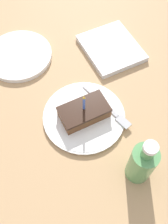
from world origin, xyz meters
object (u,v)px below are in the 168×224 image
(side_plate, at_px, (19,55))
(bottle, at_px, (142,163))
(marble_board, at_px, (111,48))
(cake_slice, at_px, (84,112))
(plate, at_px, (84,116))
(fork, at_px, (109,109))

(side_plate, bearing_deg, bottle, 15.53)
(marble_board, bearing_deg, cake_slice, -45.85)
(plate, relative_size, bottle, 1.39)
(cake_slice, xyz_separation_m, marble_board, (-0.20, 0.21, -0.02))
(side_plate, height_order, marble_board, marble_board)
(fork, height_order, side_plate, fork)
(bottle, bearing_deg, plate, -166.10)
(cake_slice, relative_size, fork, 0.73)
(plate, xyz_separation_m, marble_board, (-0.20, 0.21, 0.00))
(plate, relative_size, cake_slice, 1.74)
(bottle, bearing_deg, fork, 173.22)
(cake_slice, relative_size, marble_board, 0.70)
(fork, relative_size, bottle, 1.09)
(plate, bearing_deg, side_plate, -163.38)
(bottle, distance_m, side_plate, 0.55)
(bottle, relative_size, marble_board, 0.87)
(side_plate, bearing_deg, marble_board, 69.27)
(fork, relative_size, marble_board, 0.95)
(marble_board, bearing_deg, fork, -31.27)
(plate, distance_m, bottle, 0.23)
(fork, bearing_deg, bottle, -6.78)
(side_plate, relative_size, marble_board, 1.11)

